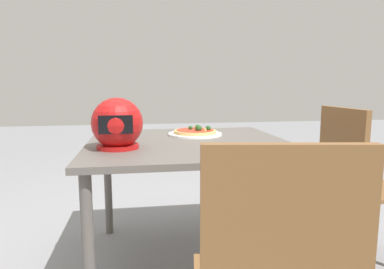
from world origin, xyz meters
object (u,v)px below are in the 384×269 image
(pizza, at_px, (196,131))
(motorcycle_helmet, at_px, (117,124))
(chair_side, at_px, (355,179))
(dining_table, at_px, (189,154))

(pizza, distance_m, motorcycle_helmet, 0.59)
(pizza, distance_m, chair_side, 0.95)
(pizza, xyz_separation_m, chair_side, (-0.83, 0.39, -0.23))
(motorcycle_helmet, xyz_separation_m, chair_side, (-1.28, 0.01, -0.32))
(dining_table, xyz_separation_m, chair_side, (-0.91, 0.17, -0.13))
(dining_table, distance_m, chair_side, 0.93)
(motorcycle_helmet, height_order, chair_side, motorcycle_helmet)
(dining_table, bearing_deg, pizza, -109.43)
(dining_table, bearing_deg, chair_side, 169.20)
(motorcycle_helmet, distance_m, chair_side, 1.32)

